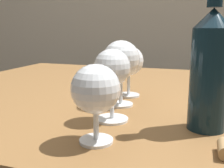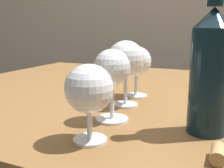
# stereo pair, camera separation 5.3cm
# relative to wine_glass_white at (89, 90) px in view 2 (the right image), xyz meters

# --- Properties ---
(dining_table) EXTENTS (1.37, 0.99, 0.75)m
(dining_table) POSITION_rel_wine_glass_white_xyz_m (0.01, 0.38, -0.17)
(dining_table) COLOR brown
(dining_table) RESTS_ON ground_plane
(wine_glass_white) EXTENTS (0.08, 0.08, 0.13)m
(wine_glass_white) POSITION_rel_wine_glass_white_xyz_m (0.00, 0.00, 0.00)
(wine_glass_white) COLOR white
(wine_glass_white) RESTS_ON dining_table
(wine_glass_cabernet) EXTENTS (0.07, 0.07, 0.15)m
(wine_glass_cabernet) POSITION_rel_wine_glass_white_xyz_m (-0.01, 0.11, 0.02)
(wine_glass_cabernet) COLOR white
(wine_glass_cabernet) RESTS_ON dining_table
(wine_glass_port) EXTENTS (0.09, 0.09, 0.16)m
(wine_glass_port) POSITION_rel_wine_glass_white_xyz_m (-0.02, 0.22, 0.02)
(wine_glass_port) COLOR white
(wine_glass_port) RESTS_ON dining_table
(wine_glass_pinot) EXTENTS (0.08, 0.08, 0.14)m
(wine_glass_pinot) POSITION_rel_wine_glass_white_xyz_m (-0.03, 0.32, 0.01)
(wine_glass_pinot) COLOR white
(wine_glass_pinot) RESTS_ON dining_table
(wine_bottle) EXTENTS (0.07, 0.07, 0.31)m
(wine_bottle) POSITION_rel_wine_glass_white_xyz_m (0.17, 0.12, 0.03)
(wine_bottle) COLOR #0F232D
(wine_bottle) RESTS_ON dining_table
(cork) EXTENTS (0.02, 0.04, 0.02)m
(cork) POSITION_rel_wine_glass_white_xyz_m (0.20, 0.01, -0.08)
(cork) COLOR tan
(cork) RESTS_ON dining_table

